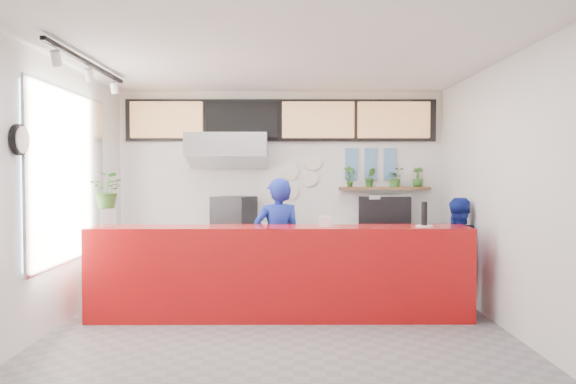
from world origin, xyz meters
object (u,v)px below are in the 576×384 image
(service_counter, at_px, (280,272))
(panini_oven, at_px, (234,212))
(espresso_machine, at_px, (384,212))
(staff_center, at_px, (278,243))
(pepper_mill, at_px, (424,214))
(staff_right, at_px, (456,252))

(service_counter, xyz_separation_m, panini_oven, (-0.71, 1.80, 0.59))
(service_counter, xyz_separation_m, espresso_machine, (1.56, 1.80, 0.60))
(staff_center, bearing_deg, espresso_machine, -150.40)
(espresso_machine, distance_m, staff_center, 2.06)
(staff_center, height_order, pepper_mill, staff_center)
(service_counter, xyz_separation_m, staff_center, (-0.03, 0.52, 0.29))
(service_counter, bearing_deg, pepper_mill, -0.88)
(panini_oven, distance_m, pepper_mill, 3.03)
(staff_right, bearing_deg, pepper_mill, 31.81)
(pepper_mill, bearing_deg, service_counter, 179.12)
(staff_center, bearing_deg, staff_right, 172.81)
(espresso_machine, distance_m, staff_right, 1.47)
(panini_oven, bearing_deg, staff_right, 1.02)
(panini_oven, bearing_deg, staff_center, -39.18)
(panini_oven, xyz_separation_m, staff_right, (3.00, -1.20, -0.43))
(service_counter, height_order, pepper_mill, pepper_mill)
(panini_oven, bearing_deg, espresso_machine, 22.79)
(pepper_mill, bearing_deg, staff_center, 162.47)
(service_counter, xyz_separation_m, pepper_mill, (1.71, -0.03, 0.71))
(panini_oven, bearing_deg, pepper_mill, -14.24)
(staff_center, relative_size, staff_right, 1.18)
(service_counter, bearing_deg, espresso_machine, 49.01)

